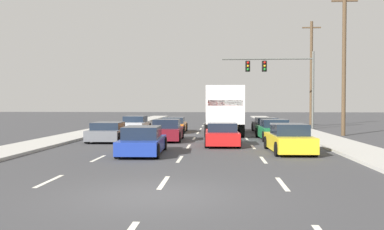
{
  "coord_description": "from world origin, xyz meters",
  "views": [
    {
      "loc": [
        1.58,
        -10.19,
        2.3
      ],
      "look_at": [
        -0.27,
        18.83,
        1.47
      ],
      "focal_mm": 38.85,
      "sensor_mm": 36.0,
      "label": 1
    }
  ],
  "objects_px": {
    "car_orange": "(174,125)",
    "utility_pole_mid": "(344,62)",
    "car_silver": "(135,125)",
    "car_red": "(222,135)",
    "car_black": "(266,125)",
    "box_truck": "(223,108)",
    "car_green": "(274,130)",
    "car_gray": "(109,132)",
    "car_yellow": "(289,140)",
    "car_maroon": "(167,131)",
    "utility_pole_far": "(311,73)",
    "car_blue": "(143,141)",
    "traffic_signal_mast": "(275,72)"
  },
  "relations": [
    {
      "from": "box_truck",
      "to": "car_green",
      "type": "relative_size",
      "value": 1.74
    },
    {
      "from": "car_orange",
      "to": "utility_pole_mid",
      "type": "distance_m",
      "value": 13.42
    },
    {
      "from": "car_orange",
      "to": "utility_pole_far",
      "type": "distance_m",
      "value": 16.05
    },
    {
      "from": "car_silver",
      "to": "car_black",
      "type": "relative_size",
      "value": 0.95
    },
    {
      "from": "car_silver",
      "to": "car_blue",
      "type": "height_order",
      "value": "car_silver"
    },
    {
      "from": "car_maroon",
      "to": "car_black",
      "type": "distance_m",
      "value": 10.38
    },
    {
      "from": "car_silver",
      "to": "car_orange",
      "type": "relative_size",
      "value": 0.98
    },
    {
      "from": "car_maroon",
      "to": "box_truck",
      "type": "height_order",
      "value": "box_truck"
    },
    {
      "from": "utility_pole_mid",
      "to": "box_truck",
      "type": "bearing_deg",
      "value": 179.32
    },
    {
      "from": "car_maroon",
      "to": "car_black",
      "type": "height_order",
      "value": "car_maroon"
    },
    {
      "from": "car_black",
      "to": "car_yellow",
      "type": "relative_size",
      "value": 1.06
    },
    {
      "from": "car_silver",
      "to": "traffic_signal_mast",
      "type": "bearing_deg",
      "value": 23.59
    },
    {
      "from": "utility_pole_far",
      "to": "car_orange",
      "type": "bearing_deg",
      "value": -145.03
    },
    {
      "from": "utility_pole_mid",
      "to": "car_orange",
      "type": "bearing_deg",
      "value": 167.58
    },
    {
      "from": "car_orange",
      "to": "utility_pole_far",
      "type": "height_order",
      "value": "utility_pole_far"
    },
    {
      "from": "car_black",
      "to": "car_yellow",
      "type": "bearing_deg",
      "value": -91.93
    },
    {
      "from": "box_truck",
      "to": "car_black",
      "type": "height_order",
      "value": "box_truck"
    },
    {
      "from": "utility_pole_mid",
      "to": "car_silver",
      "type": "bearing_deg",
      "value": 169.68
    },
    {
      "from": "car_maroon",
      "to": "car_green",
      "type": "height_order",
      "value": "car_maroon"
    },
    {
      "from": "car_silver",
      "to": "car_yellow",
      "type": "bearing_deg",
      "value": -53.06
    },
    {
      "from": "car_orange",
      "to": "box_truck",
      "type": "bearing_deg",
      "value": -34.07
    },
    {
      "from": "car_orange",
      "to": "box_truck",
      "type": "relative_size",
      "value": 0.54
    },
    {
      "from": "car_black",
      "to": "car_silver",
      "type": "bearing_deg",
      "value": -177.86
    },
    {
      "from": "car_silver",
      "to": "utility_pole_far",
      "type": "relative_size",
      "value": 0.41
    },
    {
      "from": "car_orange",
      "to": "car_maroon",
      "type": "height_order",
      "value": "car_maroon"
    },
    {
      "from": "car_orange",
      "to": "car_red",
      "type": "bearing_deg",
      "value": -69.62
    },
    {
      "from": "box_truck",
      "to": "car_red",
      "type": "bearing_deg",
      "value": -91.31
    },
    {
      "from": "car_orange",
      "to": "traffic_signal_mast",
      "type": "distance_m",
      "value": 11.03
    },
    {
      "from": "car_blue",
      "to": "utility_pole_far",
      "type": "relative_size",
      "value": 0.43
    },
    {
      "from": "traffic_signal_mast",
      "to": "utility_pole_mid",
      "type": "xyz_separation_m",
      "value": [
        3.7,
        -7.91,
        0.09
      ]
    },
    {
      "from": "car_silver",
      "to": "car_red",
      "type": "height_order",
      "value": "car_silver"
    },
    {
      "from": "car_blue",
      "to": "car_red",
      "type": "xyz_separation_m",
      "value": [
        3.6,
        4.12,
        0.0
      ]
    },
    {
      "from": "car_red",
      "to": "car_green",
      "type": "relative_size",
      "value": 0.9
    },
    {
      "from": "car_red",
      "to": "car_black",
      "type": "height_order",
      "value": "car_red"
    },
    {
      "from": "box_truck",
      "to": "car_red",
      "type": "height_order",
      "value": "box_truck"
    },
    {
      "from": "car_gray",
      "to": "car_black",
      "type": "relative_size",
      "value": 0.99
    },
    {
      "from": "car_silver",
      "to": "utility_pole_mid",
      "type": "relative_size",
      "value": 0.41
    },
    {
      "from": "car_yellow",
      "to": "traffic_signal_mast",
      "type": "distance_m",
      "value": 18.89
    },
    {
      "from": "car_black",
      "to": "utility_pole_mid",
      "type": "height_order",
      "value": "utility_pole_mid"
    },
    {
      "from": "car_blue",
      "to": "box_truck",
      "type": "distance_m",
      "value": 12.13
    },
    {
      "from": "car_black",
      "to": "box_truck",
      "type": "bearing_deg",
      "value": -137.59
    },
    {
      "from": "car_blue",
      "to": "traffic_signal_mast",
      "type": "height_order",
      "value": "traffic_signal_mast"
    },
    {
      "from": "box_truck",
      "to": "traffic_signal_mast",
      "type": "distance_m",
      "value": 9.66
    },
    {
      "from": "car_silver",
      "to": "box_truck",
      "type": "bearing_deg",
      "value": -21.25
    },
    {
      "from": "car_gray",
      "to": "car_yellow",
      "type": "height_order",
      "value": "car_yellow"
    },
    {
      "from": "car_silver",
      "to": "car_green",
      "type": "distance_m",
      "value": 11.84
    },
    {
      "from": "car_gray",
      "to": "car_yellow",
      "type": "xyz_separation_m",
      "value": [
        9.9,
        -5.19,
        0.06
      ]
    },
    {
      "from": "car_silver",
      "to": "car_maroon",
      "type": "distance_m",
      "value": 8.16
    },
    {
      "from": "car_maroon",
      "to": "traffic_signal_mast",
      "type": "height_order",
      "value": "traffic_signal_mast"
    },
    {
      "from": "car_green",
      "to": "car_yellow",
      "type": "xyz_separation_m",
      "value": [
        -0.2,
        -6.95,
        0.03
      ]
    }
  ]
}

